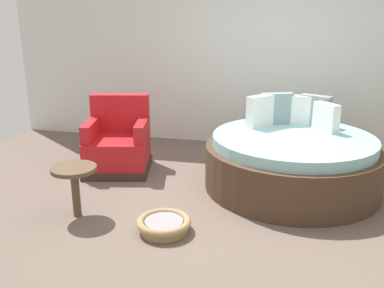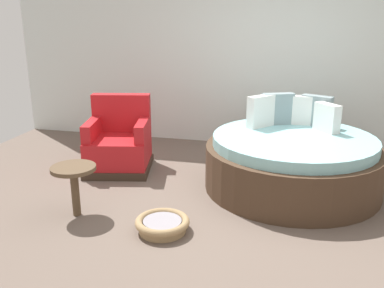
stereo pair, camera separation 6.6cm
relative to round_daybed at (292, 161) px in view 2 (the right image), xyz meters
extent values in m
cube|color=#66564C|center=(-0.45, -0.65, -0.33)|extent=(8.00, 8.00, 0.02)
cube|color=silver|center=(-0.45, 1.68, 1.21)|extent=(8.00, 0.12, 3.06)
cylinder|color=#473323|center=(0.00, -0.01, -0.07)|extent=(1.98, 1.98, 0.51)
cylinder|color=#8CC6CC|center=(0.00, -0.01, 0.25)|extent=(1.83, 1.83, 0.12)
cube|color=white|center=(0.36, 0.28, 0.47)|extent=(0.30, 0.33, 0.33)
cube|color=gray|center=(0.25, 0.54, 0.49)|extent=(0.39, 0.26, 0.37)
cube|color=white|center=(0.02, 0.56, 0.48)|extent=(0.36, 0.13, 0.35)
cube|color=gray|center=(-0.21, 0.49, 0.50)|extent=(0.40, 0.26, 0.39)
cube|color=white|center=(-0.40, 0.32, 0.50)|extent=(0.34, 0.37, 0.38)
cube|color=#38281E|center=(-2.17, 0.07, -0.27)|extent=(0.95, 0.95, 0.10)
cube|color=red|center=(-2.17, 0.07, -0.05)|extent=(0.90, 0.90, 0.34)
cube|color=red|center=(-2.24, 0.37, 0.37)|extent=(0.78, 0.32, 0.50)
cube|color=red|center=(-2.49, 0.00, 0.23)|extent=(0.26, 0.69, 0.22)
cube|color=red|center=(-1.86, 0.14, 0.23)|extent=(0.26, 0.69, 0.22)
cylinder|color=#9E7F56|center=(-1.14, -1.35, -0.29)|extent=(0.44, 0.44, 0.06)
torus|color=#9E7F56|center=(-1.14, -1.35, -0.23)|extent=(0.51, 0.51, 0.07)
cylinder|color=gray|center=(-1.14, -1.35, -0.24)|extent=(0.36, 0.36, 0.05)
cylinder|color=brown|center=(-2.08, -1.23, -0.08)|extent=(0.08, 0.08, 0.48)
cylinder|color=brown|center=(-2.08, -1.23, 0.18)|extent=(0.44, 0.44, 0.04)
camera|label=1|loc=(-0.12, -4.70, 1.62)|focal=39.22mm
camera|label=2|loc=(-0.05, -4.69, 1.62)|focal=39.22mm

